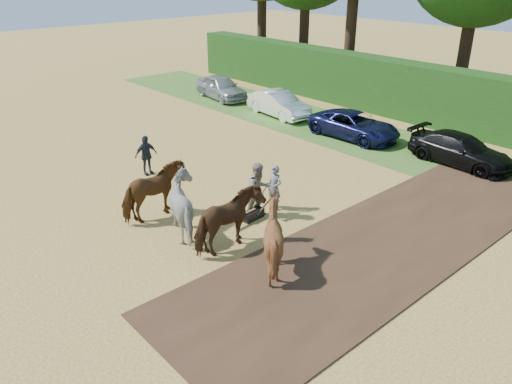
{
  "coord_description": "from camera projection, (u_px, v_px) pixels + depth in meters",
  "views": [
    {
      "loc": [
        8.79,
        -5.54,
        7.9
      ],
      "look_at": [
        -1.7,
        3.77,
        1.4
      ],
      "focal_mm": 35.0,
      "sensor_mm": 36.0,
      "label": 1
    }
  ],
  "objects": [
    {
      "name": "ground",
      "position": [
        189.0,
        305.0,
        12.62
      ],
      "size": [
        120.0,
        120.0,
        0.0
      ],
      "primitive_type": "plane",
      "color": "gold",
      "rests_on": "ground"
    },
    {
      "name": "earth_strip",
      "position": [
        399.0,
        234.0,
        15.81
      ],
      "size": [
        4.5,
        17.0,
        0.05
      ],
      "primitive_type": "cube",
      "color": "#472D1C",
      "rests_on": "ground"
    },
    {
      "name": "grass_verge",
      "position": [
        464.0,
        167.0,
        21.05
      ],
      "size": [
        50.0,
        5.0,
        0.03
      ],
      "primitive_type": "cube",
      "color": "#38601E",
      "rests_on": "ground"
    },
    {
      "name": "spectator_near",
      "position": [
        259.0,
        190.0,
        16.62
      ],
      "size": [
        0.83,
        1.01,
        1.92
      ],
      "primitive_type": "imported",
      "rotation": [
        0.0,
        0.0,
        1.46
      ],
      "color": "#B7A88F",
      "rests_on": "ground"
    },
    {
      "name": "spectator_far",
      "position": [
        146.0,
        155.0,
        20.04
      ],
      "size": [
        0.44,
        0.97,
        1.63
      ],
      "primitive_type": "imported",
      "rotation": [
        0.0,
        0.0,
        1.53
      ],
      "color": "#22262E",
      "rests_on": "ground"
    },
    {
      "name": "plough_team",
      "position": [
        211.0,
        213.0,
        15.16
      ],
      "size": [
        6.29,
        4.85,
        1.91
      ],
      "color": "brown",
      "rests_on": "ground"
    },
    {
      "name": "parked_cars",
      "position": [
        458.0,
        152.0,
        20.77
      ],
      "size": [
        35.9,
        2.76,
        1.45
      ],
      "color": "#A4A6AA",
      "rests_on": "ground"
    }
  ]
}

